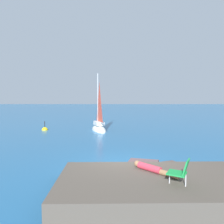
{
  "coord_description": "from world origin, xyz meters",
  "views": [
    {
      "loc": [
        -0.57,
        -9.17,
        3.17
      ],
      "look_at": [
        -0.68,
        7.95,
        1.91
      ],
      "focal_mm": 33.69,
      "sensor_mm": 36.0,
      "label": 1
    }
  ],
  "objects_px": {
    "sailboat_near": "(99,127)",
    "beach_chair": "(181,171)",
    "person_sunbather": "(153,169)",
    "marker_buoy": "(45,130)"
  },
  "relations": [
    {
      "from": "person_sunbather",
      "to": "beach_chair",
      "type": "distance_m",
      "value": 1.31
    },
    {
      "from": "beach_chair",
      "to": "marker_buoy",
      "type": "distance_m",
      "value": 16.09
    },
    {
      "from": "person_sunbather",
      "to": "beach_chair",
      "type": "height_order",
      "value": "beach_chair"
    },
    {
      "from": "sailboat_near",
      "to": "beach_chair",
      "type": "height_order",
      "value": "sailboat_near"
    },
    {
      "from": "sailboat_near",
      "to": "beach_chair",
      "type": "relative_size",
      "value": 7.3
    },
    {
      "from": "beach_chair",
      "to": "marker_buoy",
      "type": "height_order",
      "value": "beach_chair"
    },
    {
      "from": "sailboat_near",
      "to": "marker_buoy",
      "type": "distance_m",
      "value": 5.17
    },
    {
      "from": "person_sunbather",
      "to": "beach_chair",
      "type": "xyz_separation_m",
      "value": [
        0.62,
        -1.1,
        0.33
      ]
    },
    {
      "from": "beach_chair",
      "to": "marker_buoy",
      "type": "relative_size",
      "value": 0.71
    },
    {
      "from": "sailboat_near",
      "to": "marker_buoy",
      "type": "height_order",
      "value": "sailboat_near"
    }
  ]
}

